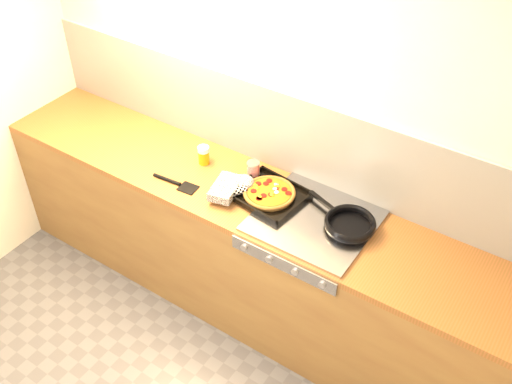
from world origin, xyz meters
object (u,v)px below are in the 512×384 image
Objects in this scene: frying_pan at (349,224)px; tomato_can at (253,170)px; pizza_on_tray at (258,191)px; juice_glass at (204,155)px.

frying_pan is 0.65m from tomato_can.
pizza_on_tray is 0.17m from tomato_can.
juice_glass reaches higher than frying_pan.
juice_glass is at bearing 169.15° from pizza_on_tray.
frying_pan is at bearing -2.18° from juice_glass.
frying_pan is (0.53, 0.05, -0.00)m from pizza_on_tray.
pizza_on_tray is 0.44m from juice_glass.
tomato_can is at bearing 131.79° from pizza_on_tray.
frying_pan is at bearing 4.97° from pizza_on_tray.
frying_pan is at bearing -7.44° from tomato_can.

